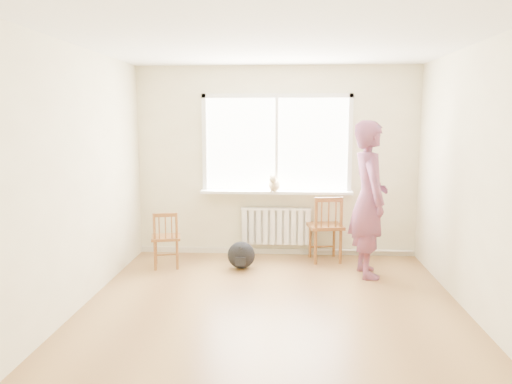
# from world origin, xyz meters

# --- Properties ---
(floor) EXTENTS (4.50, 4.50, 0.00)m
(floor) POSITION_xyz_m (0.00, 0.00, 0.00)
(floor) COLOR #9C713F
(floor) RESTS_ON ground
(ceiling) EXTENTS (4.50, 4.50, 0.00)m
(ceiling) POSITION_xyz_m (0.00, 0.00, 2.70)
(ceiling) COLOR white
(ceiling) RESTS_ON back_wall
(back_wall) EXTENTS (4.00, 0.01, 2.70)m
(back_wall) POSITION_xyz_m (0.00, 2.25, 1.35)
(back_wall) COLOR beige
(back_wall) RESTS_ON ground
(window) EXTENTS (2.12, 0.05, 1.42)m
(window) POSITION_xyz_m (0.00, 2.22, 1.66)
(window) COLOR white
(window) RESTS_ON back_wall
(windowsill) EXTENTS (2.15, 0.22, 0.04)m
(windowsill) POSITION_xyz_m (0.00, 2.14, 0.93)
(windowsill) COLOR white
(windowsill) RESTS_ON back_wall
(radiator) EXTENTS (1.00, 0.12, 0.55)m
(radiator) POSITION_xyz_m (0.00, 2.16, 0.44)
(radiator) COLOR white
(radiator) RESTS_ON back_wall
(heating_pipe) EXTENTS (1.40, 0.04, 0.04)m
(heating_pipe) POSITION_xyz_m (1.25, 2.19, 0.08)
(heating_pipe) COLOR silver
(heating_pipe) RESTS_ON back_wall
(baseboard) EXTENTS (4.00, 0.03, 0.08)m
(baseboard) POSITION_xyz_m (0.00, 2.23, 0.04)
(baseboard) COLOR beige
(baseboard) RESTS_ON ground
(chair_left) EXTENTS (0.44, 0.43, 0.76)m
(chair_left) POSITION_xyz_m (-1.44, 1.47, 0.38)
(chair_left) COLOR #925E2A
(chair_left) RESTS_ON floor
(chair_right) EXTENTS (0.52, 0.50, 0.92)m
(chair_right) POSITION_xyz_m (0.69, 1.89, 0.47)
(chair_right) COLOR #925E2A
(chair_right) RESTS_ON floor
(person) EXTENTS (0.54, 0.76, 1.94)m
(person) POSITION_xyz_m (1.17, 1.32, 0.97)
(person) COLOR #BF3F70
(person) RESTS_ON floor
(cat) EXTENTS (0.20, 0.38, 0.25)m
(cat) POSITION_xyz_m (-0.03, 2.06, 1.05)
(cat) COLOR beige
(cat) RESTS_ON windowsill
(backpack) EXTENTS (0.44, 0.40, 0.36)m
(backpack) POSITION_xyz_m (-0.44, 1.49, 0.18)
(backpack) COLOR black
(backpack) RESTS_ON floor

